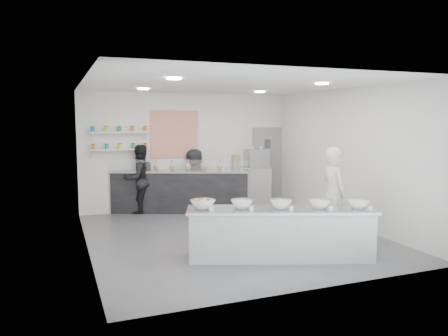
# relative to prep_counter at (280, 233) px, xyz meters

# --- Properties ---
(floor) EXTENTS (6.00, 6.00, 0.00)m
(floor) POSITION_rel_prep_counter_xyz_m (-0.24, 1.62, -0.43)
(floor) COLOR #515156
(floor) RESTS_ON ground
(ceiling) EXTENTS (6.00, 6.00, 0.00)m
(ceiling) POSITION_rel_prep_counter_xyz_m (-0.24, 1.62, 2.57)
(ceiling) COLOR white
(ceiling) RESTS_ON floor
(back_wall) EXTENTS (5.50, 0.00, 5.50)m
(back_wall) POSITION_rel_prep_counter_xyz_m (-0.24, 4.62, 1.07)
(back_wall) COLOR white
(back_wall) RESTS_ON floor
(left_wall) EXTENTS (0.00, 6.00, 6.00)m
(left_wall) POSITION_rel_prep_counter_xyz_m (-2.99, 1.62, 1.07)
(left_wall) COLOR white
(left_wall) RESTS_ON floor
(right_wall) EXTENTS (0.00, 6.00, 6.00)m
(right_wall) POSITION_rel_prep_counter_xyz_m (2.51, 1.62, 1.07)
(right_wall) COLOR white
(right_wall) RESTS_ON floor
(back_door) EXTENTS (0.88, 0.04, 2.10)m
(back_door) POSITION_rel_prep_counter_xyz_m (2.06, 4.59, 0.62)
(back_door) COLOR gray
(back_door) RESTS_ON floor
(pattern_panel) EXTENTS (1.25, 0.03, 1.20)m
(pattern_panel) POSITION_rel_prep_counter_xyz_m (-0.59, 4.60, 1.52)
(pattern_panel) COLOR red
(pattern_panel) RESTS_ON back_wall
(jar_shelf_lower) EXTENTS (1.45, 0.22, 0.04)m
(jar_shelf_lower) POSITION_rel_prep_counter_xyz_m (-1.99, 4.52, 1.17)
(jar_shelf_lower) COLOR silver
(jar_shelf_lower) RESTS_ON back_wall
(jar_shelf_upper) EXTENTS (1.45, 0.22, 0.04)m
(jar_shelf_upper) POSITION_rel_prep_counter_xyz_m (-1.99, 4.52, 1.59)
(jar_shelf_upper) COLOR silver
(jar_shelf_upper) RESTS_ON back_wall
(preserve_jars) EXTENTS (1.45, 0.10, 0.56)m
(preserve_jars) POSITION_rel_prep_counter_xyz_m (-1.99, 4.50, 1.45)
(preserve_jars) COLOR orange
(preserve_jars) RESTS_ON jar_shelf_lower
(downlight_0) EXTENTS (0.24, 0.24, 0.02)m
(downlight_0) POSITION_rel_prep_counter_xyz_m (-1.64, 0.62, 2.55)
(downlight_0) COLOR white
(downlight_0) RESTS_ON ceiling
(downlight_1) EXTENTS (0.24, 0.24, 0.02)m
(downlight_1) POSITION_rel_prep_counter_xyz_m (1.16, 0.62, 2.55)
(downlight_1) COLOR white
(downlight_1) RESTS_ON ceiling
(downlight_2) EXTENTS (0.24, 0.24, 0.02)m
(downlight_2) POSITION_rel_prep_counter_xyz_m (-1.64, 3.22, 2.55)
(downlight_2) COLOR white
(downlight_2) RESTS_ON ceiling
(downlight_3) EXTENTS (0.24, 0.24, 0.02)m
(downlight_3) POSITION_rel_prep_counter_xyz_m (1.16, 3.22, 2.55)
(downlight_3) COLOR white
(downlight_3) RESTS_ON ceiling
(prep_counter) EXTENTS (3.17, 1.75, 0.85)m
(prep_counter) POSITION_rel_prep_counter_xyz_m (0.00, 0.00, 0.00)
(prep_counter) COLOR #AFAFAA
(prep_counter) RESTS_ON floor
(back_bar) EXTENTS (3.41, 1.90, 1.06)m
(back_bar) POSITION_rel_prep_counter_xyz_m (-0.57, 4.20, 0.11)
(back_bar) COLOR black
(back_bar) RESTS_ON floor
(sneeze_guard) EXTENTS (3.13, 1.31, 0.29)m
(sneeze_guard) POSITION_rel_prep_counter_xyz_m (-0.69, 3.92, 0.78)
(sneeze_guard) COLOR white
(sneeze_guard) RESTS_ON back_bar
(espresso_ledge) EXTENTS (1.41, 0.45, 1.05)m
(espresso_ledge) POSITION_rel_prep_counter_xyz_m (1.31, 4.40, 0.10)
(espresso_ledge) COLOR #AFAFAA
(espresso_ledge) RESTS_ON floor
(espresso_machine) EXTENTS (0.60, 0.41, 0.46)m
(espresso_machine) POSITION_rel_prep_counter_xyz_m (1.65, 4.40, 0.85)
(espresso_machine) COLOR #93969E
(espresso_machine) RESTS_ON espresso_ledge
(cup_stacks) EXTENTS (0.24, 0.24, 0.33)m
(cup_stacks) POSITION_rel_prep_counter_xyz_m (1.03, 4.40, 0.79)
(cup_stacks) COLOR #9F8567
(cup_stacks) RESTS_ON espresso_ledge
(prep_bowls) EXTENTS (2.95, 1.48, 0.15)m
(prep_bowls) POSITION_rel_prep_counter_xyz_m (0.00, 0.00, 0.50)
(prep_bowls) COLOR white
(prep_bowls) RESTS_ON prep_counter
(label_cards) EXTENTS (2.66, 0.04, 0.07)m
(label_cards) POSITION_rel_prep_counter_xyz_m (0.18, -0.47, 0.46)
(label_cards) COLOR white
(label_cards) RESTS_ON prep_counter
(cookie_bags) EXTENTS (2.03, 0.95, 0.26)m
(cookie_bags) POSITION_rel_prep_counter_xyz_m (-0.57, 4.20, 0.77)
(cookie_bags) COLOR #DA82C0
(cookie_bags) RESTS_ON back_bar
(woman_prep) EXTENTS (0.47, 0.69, 1.81)m
(woman_prep) POSITION_rel_prep_counter_xyz_m (1.48, 0.60, 0.48)
(woman_prep) COLOR white
(woman_prep) RESTS_ON floor
(staff_left) EXTENTS (0.98, 0.87, 1.71)m
(staff_left) POSITION_rel_prep_counter_xyz_m (-1.54, 4.45, 0.43)
(staff_left) COLOR black
(staff_left) RESTS_ON floor
(staff_right) EXTENTS (0.90, 0.77, 1.56)m
(staff_right) POSITION_rel_prep_counter_xyz_m (-0.11, 4.45, 0.36)
(staff_right) COLOR black
(staff_right) RESTS_ON floor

